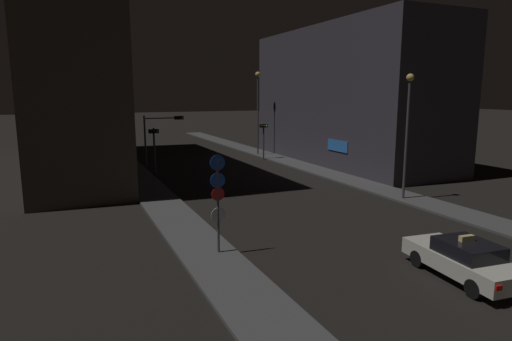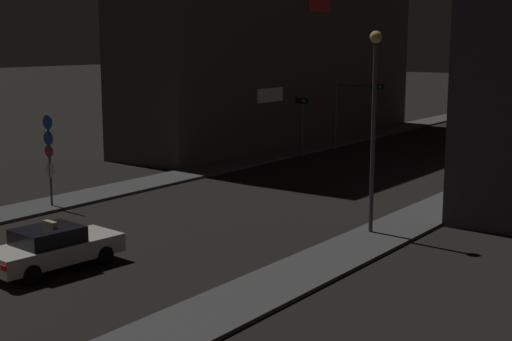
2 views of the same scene
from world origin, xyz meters
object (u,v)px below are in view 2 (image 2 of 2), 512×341
Objects in this scene: traffic_light_left_kerb at (302,114)px; sign_pole_left at (49,153)px; traffic_light_right_kerb at (506,122)px; traffic_light_overhead at (354,101)px; street_lamp_near_block at (374,105)px; taxi at (53,248)px.

sign_pole_left is at bearing -93.14° from traffic_light_left_kerb.
traffic_light_overhead is at bearing 179.49° from traffic_light_right_kerb.
traffic_light_left_kerb is 0.95× the size of sign_pole_left.
traffic_light_overhead reaches higher than traffic_light_right_kerb.
traffic_light_right_kerb is (11.50, 4.12, -0.12)m from traffic_light_left_kerb.
street_lamp_near_block reaches higher than traffic_light_right_kerb.
taxi is 9.32m from sign_pole_left.
traffic_light_overhead is 0.61× the size of street_lamp_near_block.
sign_pole_left is at bearing -96.06° from traffic_light_overhead.
traffic_light_overhead is 23.12m from sign_pole_left.
traffic_light_left_kerb is 18.79m from sign_pole_left.
taxi is 25.28m from traffic_light_left_kerb.
traffic_light_overhead is at bearing 71.47° from traffic_light_left_kerb.
traffic_light_left_kerb is 0.50× the size of street_lamp_near_block.
traffic_light_overhead is 21.78m from street_lamp_near_block.
traffic_light_left_kerb is at bearing 86.86° from sign_pole_left.
traffic_light_left_kerb is (-1.41, -4.21, -0.64)m from traffic_light_overhead.
traffic_light_right_kerb is 0.48× the size of street_lamp_near_block.
street_lamp_near_block is at bearing 57.71° from taxi.
street_lamp_near_block reaches higher than traffic_light_overhead.
sign_pole_left is (-12.53, -22.88, -0.15)m from traffic_light_right_kerb.
street_lamp_near_block is (6.28, 9.93, 4.23)m from taxi.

